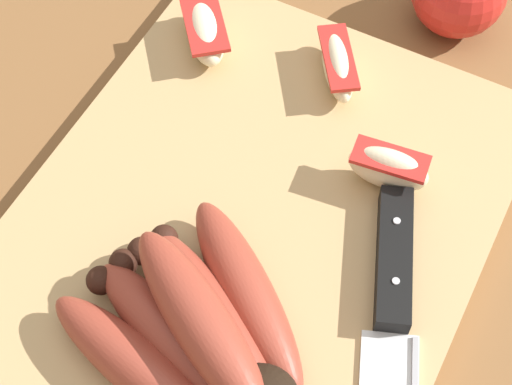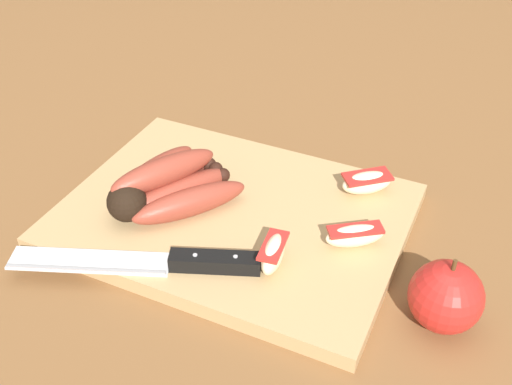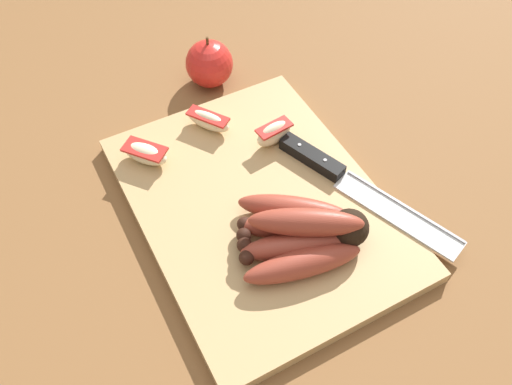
# 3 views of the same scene
# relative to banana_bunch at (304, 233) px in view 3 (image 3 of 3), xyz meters

# --- Properties ---
(ground_plane) EXTENTS (6.00, 6.00, 0.00)m
(ground_plane) POSITION_rel_banana_bunch_xyz_m (-0.09, -0.03, -0.04)
(ground_plane) COLOR brown
(cutting_board) EXTENTS (0.41, 0.31, 0.02)m
(cutting_board) POSITION_rel_banana_bunch_xyz_m (-0.08, -0.02, -0.03)
(cutting_board) COLOR tan
(cutting_board) RESTS_ON ground_plane
(banana_bunch) EXTENTS (0.16, 0.17, 0.06)m
(banana_bunch) POSITION_rel_banana_bunch_xyz_m (0.00, 0.00, 0.00)
(banana_bunch) COLOR black
(banana_bunch) RESTS_ON cutting_board
(chefs_knife) EXTENTS (0.27, 0.13, 0.02)m
(chefs_knife) POSITION_rel_banana_bunch_xyz_m (-0.07, 0.10, -0.02)
(chefs_knife) COLOR silver
(chefs_knife) RESTS_ON cutting_board
(apple_wedge_near) EXTENTS (0.07, 0.06, 0.03)m
(apple_wedge_near) POSITION_rel_banana_bunch_xyz_m (-0.24, -0.02, -0.01)
(apple_wedge_near) COLOR beige
(apple_wedge_near) RESTS_ON cutting_board
(apple_wedge_middle) EXTENTS (0.03, 0.06, 0.04)m
(apple_wedge_middle) POSITION_rel_banana_bunch_xyz_m (-0.17, 0.05, -0.00)
(apple_wedge_middle) COLOR beige
(apple_wedge_middle) RESTS_ON cutting_board
(apple_wedge_far) EXTENTS (0.07, 0.06, 0.03)m
(apple_wedge_far) POSITION_rel_banana_bunch_xyz_m (-0.22, -0.12, -0.01)
(apple_wedge_far) COLOR beige
(apple_wedge_far) RESTS_ON cutting_board
(whole_apple) EXTENTS (0.08, 0.08, 0.09)m
(whole_apple) POSITION_rel_banana_bunch_xyz_m (-0.35, 0.04, -0.01)
(whole_apple) COLOR red
(whole_apple) RESTS_ON ground_plane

